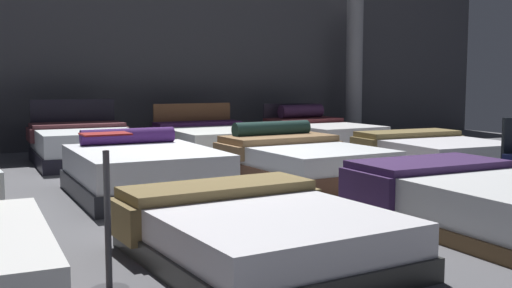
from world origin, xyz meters
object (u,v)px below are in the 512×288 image
Objects in this scene: bed_10 at (214,141)px; bed_11 at (321,134)px; price_sign at (108,232)px; bed_1 at (258,232)px; bed_2 at (474,199)px; bed_6 at (302,161)px; bed_9 at (84,145)px; bed_7 at (434,153)px; bed_5 at (144,172)px; support_pillar at (354,58)px.

bed_10 reaches higher than bed_11.
price_sign reaches higher than bed_10.
bed_2 is (2.21, 0.07, 0.03)m from bed_1.
price_sign reaches higher than bed_6.
bed_7 is at bearing -31.64° from bed_9.
bed_2 is at bearing -50.48° from bed_5.
bed_10 is at bearing 61.10° from price_sign.
bed_10 reaches higher than bed_5.
price_sign is (-3.26, -3.03, 0.13)m from bed_6.
bed_7 is 5.28m from bed_9.
bed_11 reaches higher than bed_6.
price_sign reaches higher than bed_5.
support_pillar is at bearing 45.34° from price_sign.
bed_6 reaches higher than bed_7.
bed_11 is at bearing 2.84° from bed_10.
bed_7 is 0.59× the size of support_pillar.
price_sign reaches higher than bed_7.
price_sign is (-3.25, -5.89, 0.13)m from bed_10.
bed_2 is 0.61× the size of support_pillar.
bed_9 is 0.93× the size of bed_10.
price_sign is at bearing -174.92° from bed_2.
price_sign is at bearing -135.15° from bed_11.
bed_1 is 0.59× the size of support_pillar.
support_pillar is at bearing 71.39° from bed_7.
bed_11 is (2.22, 2.95, 0.01)m from bed_6.
bed_2 is 1.03× the size of bed_7.
bed_2 is 6.10m from bed_9.
bed_6 is at bearing -50.91° from bed_9.
support_pillar is at bearing 34.86° from bed_11.
support_pillar reaches higher than bed_2.
bed_7 is 4.90m from support_pillar.
bed_7 is 0.95× the size of bed_11.
price_sign reaches higher than bed_2.
bed_2 is 3.34m from price_sign.
bed_10 is at bearing 1.46° from bed_9.
bed_11 is at bearing 2.76° from bed_9.
bed_6 is 1.06× the size of bed_7.
bed_7 is (2.15, 2.76, -0.01)m from bed_2.
bed_9 is at bearing 149.91° from bed_7.
bed_1 is 1.03× the size of bed_9.
support_pillar reaches higher than bed_1.
bed_9 is at bearing 178.32° from bed_11.
bed_1 is at bearing -130.54° from support_pillar.
bed_10 is 0.62× the size of support_pillar.
bed_10 is at bearing 179.58° from bed_11.
bed_11 is (2.23, 0.09, 0.02)m from bed_10.
bed_11 reaches higher than bed_7.
bed_6 is (-0.07, 2.79, 0.02)m from bed_2.
bed_7 is 3.66m from bed_10.
bed_9 is 6.47m from support_pillar.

